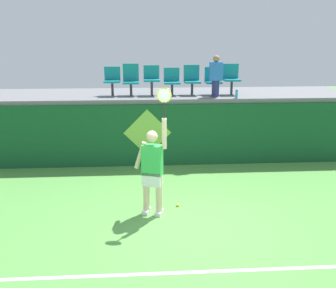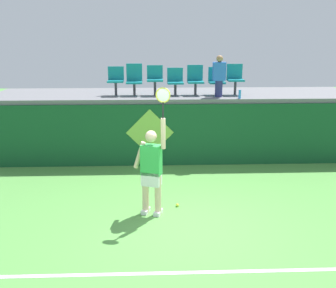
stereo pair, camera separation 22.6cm
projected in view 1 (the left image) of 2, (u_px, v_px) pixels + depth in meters
name	position (u px, v px, depth m)	size (l,w,h in m)	color
ground_plane	(192.00, 229.00, 7.27)	(40.00, 40.00, 0.00)	#519342
court_back_wall	(175.00, 134.00, 10.69)	(10.40, 0.20, 1.67)	#144C28
spectator_platform	(171.00, 95.00, 11.55)	(10.40, 2.40, 0.12)	slate
court_baseline_stripe	(203.00, 272.00, 5.95)	(9.36, 0.08, 0.01)	white
tennis_player	(153.00, 169.00, 7.63)	(0.73, 0.37, 2.51)	white
tennis_ball	(178.00, 205.00, 8.21)	(0.07, 0.07, 0.07)	#D1E533
water_bottle	(237.00, 94.00, 10.56)	(0.07, 0.07, 0.23)	#338CE5
stadium_chair_0	(112.00, 79.00, 10.96)	(0.44, 0.42, 0.79)	#38383D
stadium_chair_1	(131.00, 79.00, 11.00)	(0.44, 0.42, 0.86)	#38383D
stadium_chair_2	(152.00, 78.00, 11.02)	(0.44, 0.42, 0.82)	#38383D
stadium_chair_3	(172.00, 80.00, 11.08)	(0.44, 0.42, 0.75)	#38383D
stadium_chair_4	(192.00, 79.00, 11.11)	(0.44, 0.42, 0.82)	#38383D
stadium_chair_5	(213.00, 80.00, 11.16)	(0.44, 0.42, 0.76)	#38383D
stadium_chair_6	(231.00, 77.00, 11.17)	(0.44, 0.42, 0.85)	#38383D
spectator_0	(216.00, 75.00, 10.72)	(0.34, 0.20, 1.11)	navy
wall_signage_mount	(148.00, 166.00, 10.76)	(1.27, 0.01, 1.56)	#144C28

